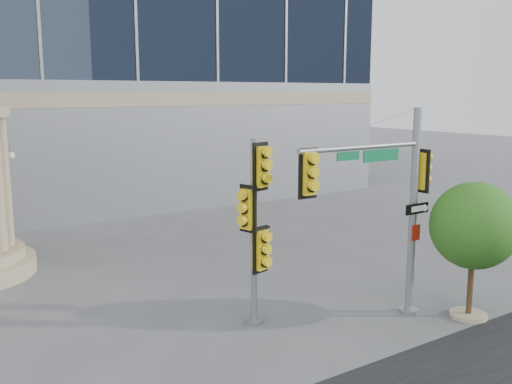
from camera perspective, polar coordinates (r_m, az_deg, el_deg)
ground at (r=13.63m, az=4.35°, el=-13.88°), size 120.00×120.00×0.00m
main_signal_pole at (r=13.74m, az=13.01°, el=0.01°), size 4.00×0.48×5.15m
secondary_signal_pole at (r=13.23m, az=-0.03°, el=-2.65°), size 0.82×0.59×4.45m
street_tree at (r=14.82m, az=21.01°, el=-3.48°), size 2.17×2.12×3.39m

